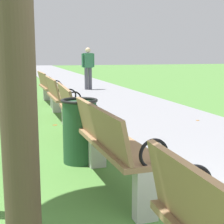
{
  "coord_description": "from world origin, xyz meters",
  "views": [
    {
      "loc": [
        -1.46,
        -1.01,
        1.42
      ],
      "look_at": [
        -0.05,
        3.85,
        0.55
      ],
      "focal_mm": 54.9,
      "sensor_mm": 36.0,
      "label": 1
    }
  ],
  "objects_px": {
    "park_bench_2": "(112,145)",
    "park_bench_4": "(59,96)",
    "park_bench_3": "(75,111)",
    "park_bench_5": "(48,87)",
    "trash_bin": "(80,131)",
    "pedestrian_walking": "(88,66)"
  },
  "relations": [
    {
      "from": "park_bench_3",
      "to": "park_bench_4",
      "type": "relative_size",
      "value": 1.0
    },
    {
      "from": "trash_bin",
      "to": "park_bench_3",
      "type": "bearing_deg",
      "value": 83.07
    },
    {
      "from": "pedestrian_walking",
      "to": "trash_bin",
      "type": "height_order",
      "value": "pedestrian_walking"
    },
    {
      "from": "park_bench_3",
      "to": "pedestrian_walking",
      "type": "relative_size",
      "value": 0.99
    },
    {
      "from": "park_bench_4",
      "to": "pedestrian_walking",
      "type": "bearing_deg",
      "value": 71.36
    },
    {
      "from": "park_bench_2",
      "to": "trash_bin",
      "type": "height_order",
      "value": "park_bench_2"
    },
    {
      "from": "park_bench_5",
      "to": "park_bench_3",
      "type": "bearing_deg",
      "value": -90.0
    },
    {
      "from": "park_bench_4",
      "to": "park_bench_2",
      "type": "bearing_deg",
      "value": -90.0
    },
    {
      "from": "park_bench_5",
      "to": "trash_bin",
      "type": "relative_size",
      "value": 1.92
    },
    {
      "from": "park_bench_4",
      "to": "trash_bin",
      "type": "xyz_separation_m",
      "value": [
        -0.15,
        -3.21,
        -0.06
      ]
    },
    {
      "from": "park_bench_3",
      "to": "park_bench_5",
      "type": "bearing_deg",
      "value": 90.0
    },
    {
      "from": "park_bench_3",
      "to": "park_bench_4",
      "type": "height_order",
      "value": "same"
    },
    {
      "from": "park_bench_4",
      "to": "park_bench_3",
      "type": "bearing_deg",
      "value": -90.0
    },
    {
      "from": "park_bench_3",
      "to": "park_bench_5",
      "type": "height_order",
      "value": "same"
    },
    {
      "from": "trash_bin",
      "to": "park_bench_5",
      "type": "bearing_deg",
      "value": 88.46
    },
    {
      "from": "park_bench_2",
      "to": "trash_bin",
      "type": "bearing_deg",
      "value": 98.32
    },
    {
      "from": "park_bench_5",
      "to": "trash_bin",
      "type": "bearing_deg",
      "value": -91.54
    },
    {
      "from": "park_bench_2",
      "to": "park_bench_4",
      "type": "height_order",
      "value": "same"
    },
    {
      "from": "park_bench_2",
      "to": "park_bench_5",
      "type": "bearing_deg",
      "value": 90.0
    },
    {
      "from": "park_bench_2",
      "to": "park_bench_5",
      "type": "xyz_separation_m",
      "value": [
        -0.0,
        6.5,
        0.0
      ]
    },
    {
      "from": "trash_bin",
      "to": "park_bench_4",
      "type": "bearing_deg",
      "value": 87.37
    },
    {
      "from": "park_bench_5",
      "to": "pedestrian_walking",
      "type": "bearing_deg",
      "value": 60.33
    }
  ]
}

